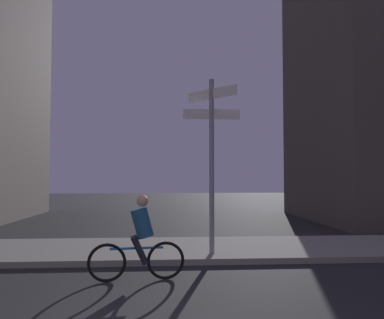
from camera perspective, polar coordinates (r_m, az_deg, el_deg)
The scene contains 3 objects.
sidewalk_kerb at distance 10.15m, azimuth -5.31°, elevation -13.26°, with size 40.00×3.04×0.14m, color gray.
signpost at distance 9.14m, azimuth 2.95°, elevation 1.46°, with size 1.37×1.06×4.16m.
cyclist at distance 7.44m, azimuth -7.85°, elevation -11.94°, with size 1.81×0.37×1.61m.
Camera 1 is at (0.26, -3.75, 1.98)m, focal length 35.68 mm.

